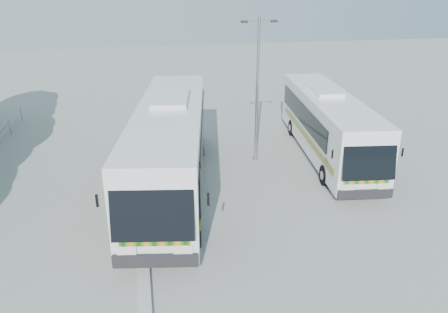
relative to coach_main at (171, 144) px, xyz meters
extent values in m
plane|color=gray|center=(0.81, -2.78, -2.07)|extent=(100.00, 100.00, 0.00)
cube|color=#B2B2AD|center=(-1.49, -0.78, -1.99)|extent=(0.40, 16.00, 0.15)
cylinder|color=gray|center=(-9.19, 11.22, -1.57)|extent=(0.06, 0.06, 1.00)
cube|color=silver|center=(0.01, 0.03, 0.01)|extent=(4.89, 13.58, 3.38)
cube|color=black|center=(-1.07, -6.57, 0.43)|extent=(2.60, 0.91, 2.15)
cube|color=black|center=(-1.28, 0.92, 0.43)|extent=(1.78, 10.52, 1.22)
cube|color=black|center=(1.50, 0.46, 0.43)|extent=(1.78, 10.52, 1.22)
cube|color=#0B4F0E|center=(-1.44, -0.07, -0.62)|extent=(1.90, 11.39, 0.31)
cylinder|color=black|center=(-1.93, -4.03, -1.51)|extent=(0.51, 1.15, 1.11)
cylinder|color=black|center=(0.54, -4.44, -1.51)|extent=(0.51, 1.15, 1.11)
cylinder|color=black|center=(-0.62, 3.96, -1.51)|extent=(0.51, 1.15, 1.11)
cylinder|color=black|center=(1.85, 3.55, -1.51)|extent=(0.51, 1.15, 1.11)
cube|color=white|center=(8.48, 2.35, -0.26)|extent=(3.79, 11.77, 2.94)
cube|color=black|center=(7.78, -3.42, 0.10)|extent=(2.25, 0.71, 1.87)
cube|color=black|center=(7.34, 3.07, 0.10)|extent=(1.17, 9.19, 1.06)
cube|color=black|center=(9.77, 2.77, 0.10)|extent=(1.17, 9.19, 1.06)
cube|color=#0D6123|center=(7.23, 2.21, -0.81)|extent=(1.24, 9.96, 0.27)
cylinder|color=black|center=(6.94, -1.25, -1.58)|extent=(0.40, 0.99, 0.96)
cylinder|color=black|center=(9.11, -1.52, -1.58)|extent=(0.40, 0.99, 0.96)
cylinder|color=black|center=(7.80, 5.73, -1.58)|extent=(0.40, 0.99, 0.96)
cylinder|color=black|center=(9.96, 5.47, -1.58)|extent=(0.40, 0.99, 0.96)
cylinder|color=#9A9BA2|center=(4.59, 2.38, 1.57)|extent=(0.15, 0.15, 7.27)
cylinder|color=#9A9BA2|center=(4.59, 2.38, 5.02)|extent=(1.45, 0.08, 0.07)
cube|color=black|center=(3.86, 2.38, 4.98)|extent=(0.32, 0.17, 0.11)
cube|color=black|center=(5.32, 2.39, 4.98)|extent=(0.32, 0.17, 0.11)
camera|label=1|loc=(-1.17, -18.36, 6.78)|focal=35.00mm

